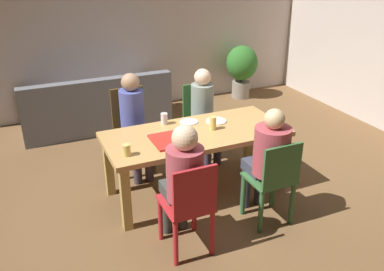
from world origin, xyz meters
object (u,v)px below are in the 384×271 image
person_3 (205,108)px  potted_plant (242,67)px  drinking_glass_0 (127,150)px  drinking_glass_2 (213,123)px  person_1 (183,176)px  pizza_box_0 (172,140)px  chair_2 (131,128)px  plate_0 (216,121)px  drinking_glass_1 (164,119)px  chair_0 (273,181)px  plate_1 (189,122)px  person_2 (134,118)px  chair_3 (200,119)px  person_0 (268,154)px  dining_table (196,140)px  couch (96,108)px  chair_1 (189,206)px

person_3 → potted_plant: size_ratio=1.24×
drinking_glass_0 → drinking_glass_2: 1.03m
person_1 → pizza_box_0: person_1 is taller
drinking_glass_2 → potted_plant: bearing=53.9°
person_1 → chair_2: size_ratio=1.22×
chair_2 → plate_0: chair_2 is taller
person_3 → drinking_glass_0: size_ratio=10.38×
drinking_glass_1 → chair_0: bearing=-60.0°
person_3 → potted_plant: bearing=48.8°
pizza_box_0 → potted_plant: 3.57m
person_1 → plate_1: person_1 is taller
person_2 → potted_plant: 3.16m
chair_2 → plate_1: 0.80m
person_2 → potted_plant: person_2 is taller
person_3 → drinking_glass_0: person_3 is taller
chair_0 → pizza_box_0: 1.08m
chair_3 → plate_1: bearing=-124.8°
plate_0 → potted_plant: size_ratio=0.24×
person_0 → plate_1: 1.05m
dining_table → drinking_glass_0: drinking_glass_0 is taller
dining_table → person_3: person_3 is taller
chair_2 → drinking_glass_1: size_ratio=7.88×
drinking_glass_0 → couch: size_ratio=0.05×
chair_1 → chair_2: bearing=90.0°
chair_2 → chair_3: 0.91m
person_1 → drinking_glass_2: (0.67, 0.75, 0.08)m
person_1 → chair_3: (0.91, 1.61, -0.24)m
chair_3 → couch: bearing=126.3°
chair_0 → person_1: bearing=176.1°
dining_table → couch: (-0.62, 2.28, -0.34)m
drinking_glass_2 → chair_0: bearing=-73.4°
person_0 → pizza_box_0: size_ratio=3.03×
dining_table → person_3: size_ratio=1.66×
pizza_box_0 → drinking_glass_2: (0.51, 0.09, 0.06)m
chair_3 → plate_1: chair_3 is taller
chair_1 → pizza_box_0: 0.85m
chair_1 → drinking_glass_0: chair_1 is taller
pizza_box_0 → plate_1: (0.35, 0.36, -0.00)m
chair_0 → dining_table: bearing=117.9°
plate_1 → chair_2: bearing=131.1°
person_2 → person_3: 0.91m
chair_3 → person_2: bearing=-170.4°
plate_1 → couch: (-0.66, 2.01, -0.45)m
person_1 → couch: person_1 is taller
person_3 → pizza_box_0: person_3 is taller
person_1 → drinking_glass_0: bearing=122.2°
person_0 → chair_1: size_ratio=1.29×
person_0 → plate_0: size_ratio=5.19×
person_2 → person_0: bearing=-56.9°
dining_table → couch: couch is taller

